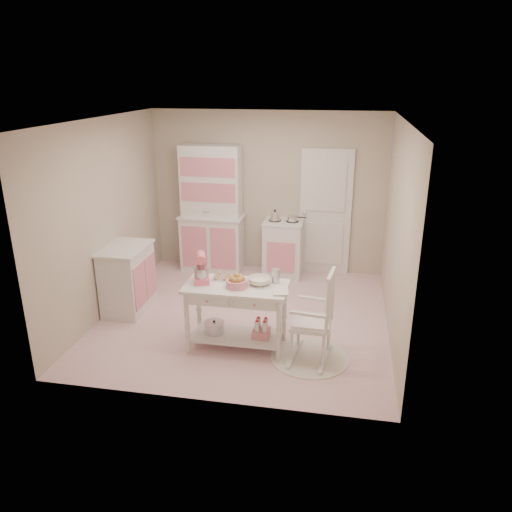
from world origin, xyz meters
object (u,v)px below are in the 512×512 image
Objects in this scene: stove at (283,248)px; hutch at (211,209)px; base_cabinet at (128,279)px; work_table at (237,316)px; bread_basket at (237,283)px; rocking_chair at (311,315)px; stand_mixer at (201,269)px.

hutch is at bearing 177.61° from stove.
base_cabinet is 1.85m from work_table.
bread_basket is at bearing -68.51° from hutch.
hutch is 2.69m from bread_basket.
hutch is 2.26× the size of stove.
work_table is at bearing -179.99° from rocking_chair.
stove and base_cabinet have the same top height.
base_cabinet is at bearing 155.86° from bread_basket.
base_cabinet is at bearing 134.00° from stand_mixer.
stove is at bearing 84.31° from work_table.
base_cabinet is 2.71× the size of stand_mixer.
stove is 2.71× the size of stand_mixer.
base_cabinet is (-1.94, -1.67, 0.00)m from stove.
base_cabinet reaches higher than bread_basket.
hutch is 2.26× the size of base_cabinet.
rocking_chair is at bearing -54.07° from hutch.
rocking_chair is 3.24× the size of stand_mixer.
base_cabinet is 2.72m from rocking_chair.
bread_basket is at bearing -95.11° from stove.
hutch is at bearing 66.81° from base_cabinet.
work_table is at bearing -95.69° from stove.
work_table is (-0.89, 0.12, -0.15)m from rocking_chair.
rocking_chair is (0.65, -2.51, 0.09)m from stove.
work_table is (0.96, -2.44, -0.64)m from hutch.
hutch reaches higher than stove.
stand_mixer is at bearing -77.40° from hutch.
hutch is 1.33m from stove.
rocking_chair is at bearing -4.29° from bread_basket.
stand_mixer reaches higher than rocking_chair.
work_table is (-0.24, -2.39, -0.06)m from stove.
rocking_chair is 0.91m from work_table.
stove is 2.59m from rocking_chair.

